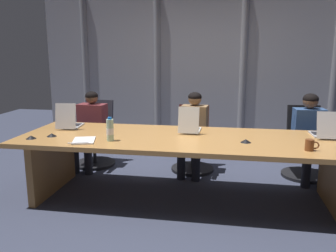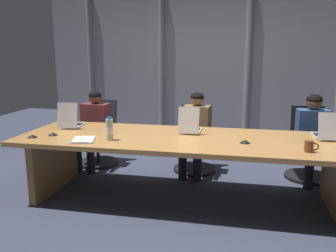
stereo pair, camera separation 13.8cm
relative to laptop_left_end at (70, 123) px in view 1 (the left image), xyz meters
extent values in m
plane|color=#383D51|center=(1.47, -0.26, -0.79)|extent=(11.30, 11.30, 0.00)
cube|color=#B77F42|center=(1.47, -0.26, -0.09)|extent=(3.69, 1.20, 0.05)
cube|color=black|center=(1.47, -0.26, -0.15)|extent=(3.14, 0.10, 0.06)
cube|color=olive|center=(-0.12, -0.26, -0.45)|extent=(0.08, 1.02, 0.68)
cube|color=olive|center=(3.07, -0.26, -0.45)|extent=(0.08, 1.02, 0.68)
cube|color=#9999A0|center=(1.47, 2.15, 0.54)|extent=(5.65, 0.10, 2.67)
cylinder|color=gray|center=(-0.63, 2.09, 0.54)|extent=(0.12, 0.12, 2.62)
cylinder|color=gray|center=(0.69, 2.09, 0.54)|extent=(0.12, 0.12, 2.62)
cylinder|color=gray|center=(2.17, 2.09, 0.54)|extent=(0.12, 0.12, 2.62)
cylinder|color=gray|center=(3.62, 2.09, 0.54)|extent=(0.12, 0.12, 2.62)
cube|color=#BCBCC1|center=(-0.01, 0.06, -0.05)|extent=(0.28, 0.35, 0.02)
cube|color=black|center=(-0.01, 0.09, -0.04)|extent=(0.23, 0.20, 0.00)
cube|color=#BCBCC1|center=(0.02, -0.13, 0.11)|extent=(0.25, 0.10, 0.31)
cube|color=black|center=(0.02, -0.13, 0.11)|extent=(0.23, 0.08, 0.27)
cube|color=beige|center=(1.50, 0.08, -0.05)|extent=(0.24, 0.32, 0.02)
cube|color=black|center=(1.50, 0.10, -0.04)|extent=(0.20, 0.18, 0.00)
cube|color=beige|center=(1.50, -0.11, 0.10)|extent=(0.24, 0.07, 0.30)
cube|color=black|center=(1.50, -0.11, 0.11)|extent=(0.21, 0.06, 0.27)
cube|color=#BCBCC1|center=(2.98, 0.09, -0.05)|extent=(0.22, 0.31, 0.02)
cube|color=black|center=(2.98, 0.11, -0.04)|extent=(0.18, 0.17, 0.00)
cube|color=#BCBCC1|center=(2.98, -0.11, 0.10)|extent=(0.21, 0.09, 0.28)
cube|color=black|center=(2.98, -0.10, 0.10)|extent=(0.19, 0.08, 0.25)
cube|color=#2D2D38|center=(0.00, 0.77, -0.39)|extent=(0.50, 0.50, 0.08)
cube|color=#2D2D38|center=(0.01, 0.99, -0.10)|extent=(0.44, 0.14, 0.50)
cylinder|color=#262628|center=(0.00, 0.77, -0.59)|extent=(0.05, 0.05, 0.33)
cylinder|color=black|center=(0.00, 0.77, -0.77)|extent=(0.60, 0.60, 0.04)
cube|color=#511E19|center=(1.46, 0.77, -0.39)|extent=(0.50, 0.50, 0.08)
cube|color=#511E19|center=(1.45, 0.99, -0.11)|extent=(0.44, 0.14, 0.47)
cylinder|color=#262628|center=(1.46, 0.77, -0.59)|extent=(0.05, 0.05, 0.33)
cylinder|color=black|center=(1.46, 0.77, -0.77)|extent=(0.60, 0.60, 0.04)
cube|color=black|center=(2.98, 0.77, -0.39)|extent=(0.51, 0.51, 0.08)
cube|color=black|center=(2.97, 0.99, -0.10)|extent=(0.44, 0.15, 0.50)
cylinder|color=#262628|center=(2.98, 0.77, -0.59)|extent=(0.05, 0.05, 0.33)
cylinder|color=black|center=(2.98, 0.77, -0.77)|extent=(0.60, 0.60, 0.04)
cube|color=brown|center=(0.00, 0.75, -0.11)|extent=(0.41, 0.25, 0.47)
sphere|color=brown|center=(0.00, 0.75, 0.22)|extent=(0.18, 0.18, 0.18)
ellipsoid|color=black|center=(0.00, 0.75, 0.24)|extent=(0.18, 0.18, 0.13)
cylinder|color=brown|center=(0.16, 0.74, -0.06)|extent=(0.08, 0.14, 0.27)
cylinder|color=brown|center=(0.15, 0.53, -0.18)|extent=(0.09, 0.30, 0.06)
cylinder|color=brown|center=(-0.17, 0.77, -0.06)|extent=(0.08, 0.14, 0.27)
cylinder|color=brown|center=(-0.19, 0.56, -0.18)|extent=(0.09, 0.30, 0.06)
cylinder|color=#262833|center=(0.08, 0.55, -0.38)|extent=(0.16, 0.41, 0.13)
cylinder|color=#262833|center=(0.06, 0.37, -0.58)|extent=(0.11, 0.11, 0.43)
cylinder|color=#262833|center=(-0.12, 0.56, -0.38)|extent=(0.16, 0.41, 0.13)
cylinder|color=#262833|center=(-0.13, 0.38, -0.58)|extent=(0.11, 0.11, 0.43)
cube|color=olive|center=(1.48, 0.75, -0.10)|extent=(0.37, 0.25, 0.49)
sphere|color=#8C6647|center=(1.48, 0.75, 0.24)|extent=(0.18, 0.18, 0.18)
ellipsoid|color=black|center=(1.48, 0.75, 0.26)|extent=(0.19, 0.19, 0.14)
cylinder|color=olive|center=(1.63, 0.74, -0.05)|extent=(0.08, 0.14, 0.27)
cylinder|color=#8C6647|center=(1.61, 0.53, -0.17)|extent=(0.09, 0.30, 0.06)
cylinder|color=olive|center=(1.34, 0.77, -0.05)|extent=(0.08, 0.14, 0.27)
cylinder|color=#8C6647|center=(1.32, 0.56, -0.17)|extent=(0.09, 0.30, 0.06)
cylinder|color=#262833|center=(1.57, 0.55, -0.38)|extent=(0.17, 0.41, 0.13)
cylinder|color=#262833|center=(1.55, 0.37, -0.58)|extent=(0.11, 0.11, 0.43)
cylinder|color=#262833|center=(1.37, 0.56, -0.38)|extent=(0.17, 0.41, 0.13)
cylinder|color=#262833|center=(1.35, 0.38, -0.58)|extent=(0.11, 0.11, 0.43)
cube|color=#335184|center=(2.99, 0.75, -0.10)|extent=(0.40, 0.25, 0.48)
sphere|color=brown|center=(2.99, 0.75, 0.24)|extent=(0.20, 0.20, 0.20)
ellipsoid|color=black|center=(2.99, 0.75, 0.27)|extent=(0.20, 0.20, 0.15)
cylinder|color=#335184|center=(3.15, 0.77, -0.05)|extent=(0.08, 0.14, 0.27)
cylinder|color=brown|center=(3.17, 0.56, -0.17)|extent=(0.09, 0.30, 0.06)
cylinder|color=#335184|center=(2.82, 0.74, -0.05)|extent=(0.08, 0.14, 0.27)
cylinder|color=brown|center=(2.84, 0.53, -0.17)|extent=(0.09, 0.30, 0.06)
cylinder|color=#262833|center=(3.10, 0.56, -0.38)|extent=(0.16, 0.41, 0.13)
cylinder|color=#262833|center=(3.12, 0.38, -0.58)|extent=(0.11, 0.11, 0.43)
cylinder|color=#262833|center=(2.90, 0.55, -0.38)|extent=(0.16, 0.41, 0.13)
cylinder|color=#262833|center=(2.92, 0.37, -0.58)|extent=(0.11, 0.11, 0.43)
cylinder|color=#ADD1B2|center=(0.72, -0.55, 0.05)|extent=(0.08, 0.08, 0.23)
cylinder|color=white|center=(0.72, -0.55, 0.04)|extent=(0.08, 0.08, 0.07)
cylinder|color=blue|center=(0.72, -0.55, 0.18)|extent=(0.04, 0.04, 0.02)
cylinder|color=brown|center=(2.71, -0.58, -0.01)|extent=(0.08, 0.08, 0.11)
torus|color=brown|center=(2.76, -0.58, -0.01)|extent=(0.07, 0.01, 0.07)
cone|color=black|center=(-0.16, -0.61, -0.04)|extent=(0.11, 0.11, 0.03)
cone|color=black|center=(2.13, -0.38, -0.04)|extent=(0.11, 0.11, 0.03)
cone|color=black|center=(0.00, -0.47, -0.04)|extent=(0.11, 0.11, 0.03)
cube|color=silver|center=(0.45, -0.62, -0.05)|extent=(0.29, 0.35, 0.02)
cylinder|color=silver|center=(0.45, -0.76, -0.04)|extent=(0.20, 0.07, 0.01)
camera|label=1|loc=(1.92, -3.97, 0.85)|focal=37.26mm
camera|label=2|loc=(2.06, -3.94, 0.85)|focal=37.26mm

